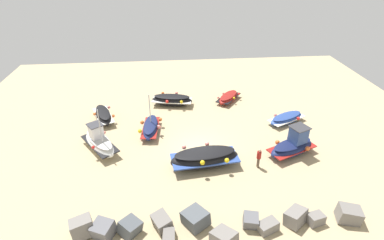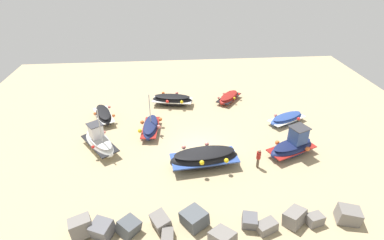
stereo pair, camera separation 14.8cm
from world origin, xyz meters
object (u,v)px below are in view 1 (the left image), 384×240
fishing_boat_0 (286,118)px  fishing_boat_5 (151,127)px  fishing_boat_1 (99,142)px  fishing_boat_6 (293,146)px  fishing_boat_2 (103,115)px  fishing_boat_7 (228,97)px  fishing_boat_4 (172,100)px  fishing_boat_3 (205,158)px  person_walking (259,157)px

fishing_boat_0 → fishing_boat_5: 12.53m
fishing_boat_1 → fishing_boat_6: fishing_boat_1 is taller
fishing_boat_2 → fishing_boat_5: 5.16m
fishing_boat_1 → fishing_boat_7: (-12.05, -7.86, -0.32)m
fishing_boat_4 → fishing_boat_2: bearing=-147.8°
fishing_boat_0 → fishing_boat_3: (8.39, 5.74, 0.29)m
fishing_boat_0 → fishing_boat_1: (16.53, 2.89, 0.31)m
fishing_boat_1 → fishing_boat_7: bearing=-91.4°
fishing_boat_3 → fishing_boat_1: bearing=-26.1°
fishing_boat_6 → fishing_boat_2: bearing=133.2°
fishing_boat_1 → person_walking: (-12.06, 3.39, 0.21)m
fishing_boat_4 → fishing_boat_7: bearing=15.4°
fishing_boat_4 → fishing_boat_6: fishing_boat_6 is taller
fishing_boat_5 → fishing_boat_6: 11.97m
fishing_boat_6 → fishing_boat_5: bearing=136.0°
fishing_boat_3 → person_walking: bearing=165.4°
fishing_boat_5 → fishing_boat_2: bearing=-114.8°
fishing_boat_1 → fishing_boat_3: size_ratio=0.81×
fishing_boat_6 → person_walking: (3.14, 1.39, 0.15)m
person_walking → fishing_boat_4: bearing=117.3°
fishing_boat_0 → person_walking: (4.47, 6.28, 0.51)m
fishing_boat_5 → fishing_boat_6: (-11.18, 4.26, 0.26)m
fishing_boat_2 → fishing_boat_7: size_ratio=1.11×
fishing_boat_3 → fishing_boat_4: (2.06, -10.24, -0.10)m
fishing_boat_2 → person_walking: person_walking is taller
fishing_boat_6 → fishing_boat_1: bearing=149.3°
fishing_boat_6 → fishing_boat_7: 10.36m
fishing_boat_7 → person_walking: (-0.01, 11.25, 0.52)m
fishing_boat_5 → fishing_boat_4: bearing=163.4°
fishing_boat_3 → fishing_boat_7: fishing_boat_3 is taller
fishing_boat_1 → fishing_boat_3: (-8.14, 2.85, -0.02)m
fishing_boat_2 → fishing_boat_6: 17.09m
fishing_boat_1 → fishing_boat_2: size_ratio=1.10×
fishing_boat_5 → person_walking: 9.84m
fishing_boat_0 → fishing_boat_4: 11.38m
fishing_boat_4 → person_walking: 12.33m
fishing_boat_2 → person_walking: size_ratio=2.46×
fishing_boat_3 → fishing_boat_4: 10.45m
fishing_boat_1 → fishing_boat_7: size_ratio=1.22×
fishing_boat_3 → fishing_boat_5: (4.12, -5.11, -0.19)m
fishing_boat_7 → fishing_boat_2: bearing=-39.6°
fishing_boat_1 → fishing_boat_6: 15.33m
fishing_boat_2 → fishing_boat_7: bearing=82.8°
fishing_boat_7 → person_walking: 11.26m
fishing_boat_5 → fishing_boat_7: fishing_boat_5 is taller
fishing_boat_2 → fishing_boat_3: bearing=27.4°
fishing_boat_6 → fishing_boat_4: bearing=111.0°
fishing_boat_4 → person_walking: (-5.98, 10.78, 0.33)m
fishing_boat_2 → person_walking: (-12.51, 8.25, 0.40)m
fishing_boat_6 → fishing_boat_7: bearing=84.5°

